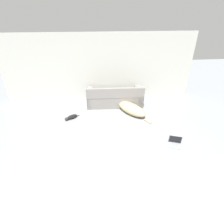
{
  "coord_description": "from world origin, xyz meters",
  "views": [
    {
      "loc": [
        -0.3,
        -2.77,
        3.13
      ],
      "look_at": [
        0.19,
        1.67,
        0.59
      ],
      "focal_mm": 28.0,
      "sensor_mm": 36.0,
      "label": 1
    }
  ],
  "objects_px": {
    "cat": "(71,117)",
    "laptop_open": "(175,142)",
    "dog": "(130,108)",
    "book_cream": "(168,129)",
    "couch": "(115,98)"
  },
  "relations": [
    {
      "from": "cat",
      "to": "laptop_open",
      "type": "bearing_deg",
      "value": 115.15
    },
    {
      "from": "dog",
      "to": "laptop_open",
      "type": "bearing_deg",
      "value": 171.53
    },
    {
      "from": "laptop_open",
      "to": "dog",
      "type": "bearing_deg",
      "value": 136.01
    },
    {
      "from": "dog",
      "to": "cat",
      "type": "xyz_separation_m",
      "value": [
        -2.05,
        -0.21,
        -0.11
      ]
    },
    {
      "from": "laptop_open",
      "to": "book_cream",
      "type": "height_order",
      "value": "laptop_open"
    },
    {
      "from": "dog",
      "to": "book_cream",
      "type": "bearing_deg",
      "value": -174.73
    },
    {
      "from": "book_cream",
      "to": "dog",
      "type": "bearing_deg",
      "value": 128.78
    },
    {
      "from": "couch",
      "to": "cat",
      "type": "height_order",
      "value": "couch"
    },
    {
      "from": "couch",
      "to": "cat",
      "type": "distance_m",
      "value": 1.85
    },
    {
      "from": "dog",
      "to": "book_cream",
      "type": "xyz_separation_m",
      "value": [
        0.96,
        -1.19,
        -0.16
      ]
    },
    {
      "from": "cat",
      "to": "book_cream",
      "type": "height_order",
      "value": "cat"
    },
    {
      "from": "couch",
      "to": "laptop_open",
      "type": "xyz_separation_m",
      "value": [
        1.33,
        -2.58,
        -0.19
      ]
    },
    {
      "from": "dog",
      "to": "book_cream",
      "type": "distance_m",
      "value": 1.53
    },
    {
      "from": "dog",
      "to": "cat",
      "type": "distance_m",
      "value": 2.06
    },
    {
      "from": "dog",
      "to": "couch",
      "type": "bearing_deg",
      "value": -0.53
    }
  ]
}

